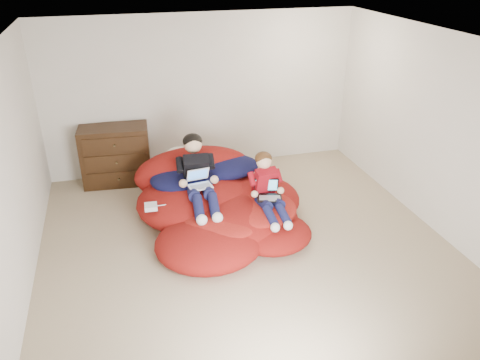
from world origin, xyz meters
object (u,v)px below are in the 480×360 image
at_px(laptop_white, 199,181).
at_px(laptop_black, 268,192).
at_px(younger_boy, 268,186).
at_px(older_boy, 198,173).
at_px(dresser, 116,155).
at_px(beanbag_pile, 218,203).

distance_m(laptop_white, laptop_black, 0.91).
xyz_separation_m(laptop_white, laptop_black, (0.81, -0.41, -0.07)).
bearing_deg(younger_boy, laptop_white, 154.21).
relative_size(older_boy, younger_boy, 1.31).
bearing_deg(laptop_black, laptop_white, 153.41).
relative_size(laptop_white, laptop_black, 0.92).
relative_size(dresser, younger_boy, 1.18).
relative_size(older_boy, laptop_black, 3.27).
bearing_deg(laptop_white, beanbag_pile, 6.27).
xyz_separation_m(younger_boy, laptop_white, (-0.81, 0.39, -0.01)).
bearing_deg(laptop_white, older_boy, 90.00).
distance_m(younger_boy, laptop_black, 0.08).
distance_m(older_boy, younger_boy, 0.94).
bearing_deg(beanbag_pile, laptop_black, -37.86).
height_order(dresser, older_boy, older_boy).
bearing_deg(beanbag_pile, younger_boy, -36.96).
relative_size(beanbag_pile, laptop_black, 6.74).
bearing_deg(dresser, older_boy, -55.26).
relative_size(older_boy, laptop_white, 3.57).
bearing_deg(older_boy, laptop_white, -90.00).
bearing_deg(laptop_black, older_boy, 149.04).
distance_m(beanbag_pile, laptop_black, 0.77).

